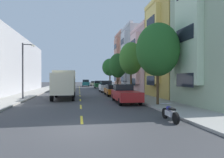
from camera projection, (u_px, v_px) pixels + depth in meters
name	position (u px, v px, depth m)	size (l,w,h in m)	color
ground_plane	(80.00, 90.00, 38.54)	(160.00, 160.00, 0.00)	#38383A
sidewalk_left	(40.00, 91.00, 35.37)	(3.20, 120.00, 0.14)	#99968E
sidewalk_right	(117.00, 90.00, 37.76)	(3.20, 120.00, 0.14)	#99968E
lane_centerline_dashes	(80.00, 92.00, 33.11)	(0.14, 47.20, 0.01)	yellow
townhouse_second_mustard	(204.00, 51.00, 23.97)	(13.61, 7.26, 11.91)	tan
townhouse_third_rose	(173.00, 62.00, 31.28)	(13.15, 7.26, 10.37)	#CC9E9E
townhouse_fourth_dove_grey	(151.00, 60.00, 38.48)	(11.33, 7.26, 12.48)	#A8A8AD
townhouse_fifth_terracotta	(139.00, 62.00, 45.80)	(10.95, 7.26, 12.80)	#B27560
street_tree_nearest	(158.00, 50.00, 16.37)	(3.62, 3.62, 6.85)	#47331E
street_tree_second	(131.00, 59.00, 24.73)	(3.00, 3.00, 6.78)	#47331E
street_tree_third	(118.00, 66.00, 33.10)	(3.02, 3.02, 6.43)	#47331E
street_tree_farthest	(110.00, 67.00, 41.46)	(3.29, 3.29, 6.40)	#47331E
street_lamp	(24.00, 66.00, 20.89)	(1.35, 0.28, 5.98)	#38383D
delivery_box_truck	(64.00, 83.00, 22.56)	(2.43, 7.16, 3.20)	beige
parked_pickup_red	(125.00, 94.00, 18.67)	(2.11, 5.34, 1.73)	#AD1E1E
parked_wagon_orange	(113.00, 90.00, 26.04)	(1.89, 4.73, 1.50)	orange
parked_suv_white	(106.00, 86.00, 33.04)	(1.98, 4.81, 1.93)	silver
parked_suv_charcoal	(66.00, 82.00, 62.41)	(2.07, 4.85, 1.93)	#333338
parked_sedan_champagne	(94.00, 83.00, 60.26)	(1.84, 4.51, 1.43)	tan
parked_pickup_forest	(98.00, 84.00, 46.74)	(2.11, 5.34, 1.73)	#194C28
moving_teal_sedan	(86.00, 83.00, 55.81)	(1.95, 4.80, 1.93)	#195B60
parked_motorcycle	(170.00, 113.00, 10.61)	(0.62, 2.05, 0.90)	black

